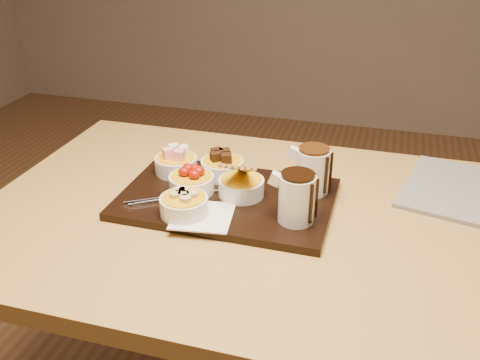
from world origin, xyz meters
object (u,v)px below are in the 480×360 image
(serving_board, at_px, (227,199))
(pitcher_milk_chocolate, at_px, (313,171))
(dining_table, at_px, (258,252))
(pitcher_dark_chocolate, at_px, (297,199))
(bowl_strawberries, at_px, (192,184))

(serving_board, relative_size, pitcher_milk_chocolate, 4.59)
(dining_table, distance_m, pitcher_dark_chocolate, 0.19)
(serving_board, xyz_separation_m, pitcher_milk_chocolate, (0.18, 0.07, 0.06))
(dining_table, bearing_deg, pitcher_dark_chocolate, -21.82)
(dining_table, distance_m, serving_board, 0.14)
(dining_table, xyz_separation_m, serving_board, (-0.08, 0.03, 0.11))
(dining_table, height_order, pitcher_milk_chocolate, pitcher_milk_chocolate)
(serving_board, bearing_deg, pitcher_milk_chocolate, 21.80)
(serving_board, height_order, bowl_strawberries, bowl_strawberries)
(pitcher_dark_chocolate, bearing_deg, pitcher_milk_chocolate, 85.60)
(bowl_strawberries, distance_m, pitcher_milk_chocolate, 0.27)
(pitcher_milk_chocolate, bearing_deg, dining_table, -134.77)
(pitcher_milk_chocolate, bearing_deg, bowl_strawberries, -163.61)
(dining_table, relative_size, pitcher_milk_chocolate, 11.98)
(serving_board, bearing_deg, bowl_strawberries, -176.42)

